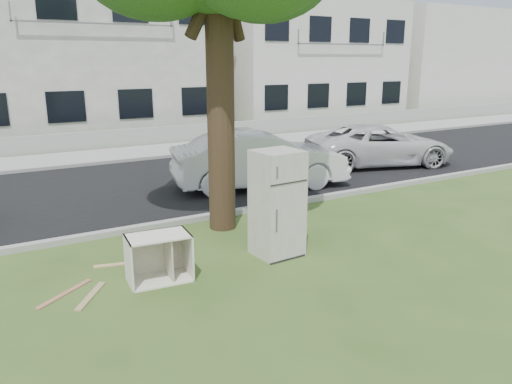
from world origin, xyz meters
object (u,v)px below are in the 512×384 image
car_center (260,159)px  car_right (380,145)px  cabinet (159,258)px  fridge (277,203)px

car_center → car_right: 4.96m
cabinet → car_right: 10.52m
fridge → car_center: (2.18, 4.32, -0.17)m
fridge → cabinet: 2.27m
car_center → car_right: bearing=-70.4°
cabinet → car_center: size_ratio=0.21×
fridge → cabinet: size_ratio=1.95×
fridge → cabinet: fridge is taller
cabinet → car_center: car_center is taller
cabinet → car_center: (4.38, 4.34, 0.40)m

